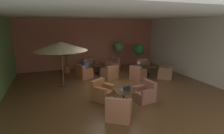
{
  "coord_description": "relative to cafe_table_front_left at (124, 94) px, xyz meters",
  "views": [
    {
      "loc": [
        -2.95,
        -7.52,
        3.1
      ],
      "look_at": [
        0.0,
        0.49,
        1.02
      ],
      "focal_mm": 28.28,
      "sensor_mm": 36.0,
      "label": 1
    }
  ],
  "objects": [
    {
      "name": "ground_plane",
      "position": [
        0.34,
        1.74,
        -0.5
      ],
      "size": [
        10.0,
        9.86,
        0.02
      ],
      "primitive_type": "cube",
      "color": "brown"
    },
    {
      "name": "wall_back_brick",
      "position": [
        0.34,
        6.63,
        1.24
      ],
      "size": [
        10.0,
        0.08,
        3.46
      ],
      "primitive_type": "cube",
      "color": "#A65B46",
      "rests_on": "ground_plane"
    },
    {
      "name": "wall_right_plain",
      "position": [
        5.3,
        1.74,
        1.24
      ],
      "size": [
        0.08,
        9.86,
        3.46
      ],
      "primitive_type": "cube",
      "color": "silver",
      "rests_on": "ground_plane"
    },
    {
      "name": "ceiling_slab",
      "position": [
        0.34,
        1.74,
        3.0
      ],
      "size": [
        10.0,
        9.86,
        0.06
      ],
      "primitive_type": "cube",
      "color": "silver",
      "rests_on": "wall_back_brick"
    },
    {
      "name": "cafe_table_front_left",
      "position": [
        0.0,
        0.0,
        0.0
      ],
      "size": [
        0.69,
        0.69,
        0.62
      ],
      "color": "black",
      "rests_on": "ground_plane"
    },
    {
      "name": "armchair_front_left_north",
      "position": [
        1.02,
        0.14,
        -0.19
      ],
      "size": [
        0.81,
        0.79,
        0.83
      ],
      "color": "#925D4A",
      "rests_on": "ground_plane"
    },
    {
      "name": "armchair_front_left_east",
      "position": [
        -0.59,
        0.84,
        -0.17
      ],
      "size": [
        1.05,
        1.06,
        0.83
      ],
      "color": "#A2643C",
      "rests_on": "ground_plane"
    },
    {
      "name": "armchair_front_left_south",
      "position": [
        -0.55,
        -0.87,
        -0.18
      ],
      "size": [
        1.06,
        1.04,
        0.84
      ],
      "color": "#9A5E41",
      "rests_on": "ground_plane"
    },
    {
      "name": "cafe_table_front_right",
      "position": [
        3.03,
        3.18,
        0.01
      ],
      "size": [
        0.77,
        0.77,
        0.62
      ],
      "color": "black",
      "rests_on": "ground_plane"
    },
    {
      "name": "armchair_front_right_north",
      "position": [
        2.09,
        2.72,
        -0.17
      ],
      "size": [
        0.96,
        0.97,
        0.85
      ],
      "color": "#9E6049",
      "rests_on": "ground_plane"
    },
    {
      "name": "armchair_front_right_east",
      "position": [
        3.82,
        2.49,
        -0.18
      ],
      "size": [
        1.12,
        1.12,
        0.81
      ],
      "color": "#906548",
      "rests_on": "ground_plane"
    },
    {
      "name": "armchair_front_right_south",
      "position": [
        3.27,
        4.2,
        -0.17
      ],
      "size": [
        0.88,
        0.87,
        0.85
      ],
      "color": "#92644A",
      "rests_on": "ground_plane"
    },
    {
      "name": "cafe_table_mid_center",
      "position": [
        0.31,
        4.62,
        0.0
      ],
      "size": [
        0.79,
        0.79,
        0.62
      ],
      "color": "black",
      "rests_on": "ground_plane"
    },
    {
      "name": "armchair_mid_center_north",
      "position": [
        0.05,
        5.7,
        -0.18
      ],
      "size": [
        0.97,
        0.94,
        0.83
      ],
      "color": "#956645",
      "rests_on": "ground_plane"
    },
    {
      "name": "armchair_mid_center_east",
      "position": [
        -0.71,
        4.16,
        -0.18
      ],
      "size": [
        1.02,
        1.0,
        0.85
      ],
      "color": "#A35E3B",
      "rests_on": "ground_plane"
    },
    {
      "name": "armchair_mid_center_south",
      "position": [
        0.7,
        3.57,
        -0.19
      ],
      "size": [
        1.01,
        0.97,
        0.81
      ],
      "color": "#9F6543",
      "rests_on": "ground_plane"
    },
    {
      "name": "armchair_mid_center_west",
      "position": [
        1.38,
        4.97,
        -0.17
      ],
      "size": [
        0.97,
        0.94,
        0.9
      ],
      "color": "#92604A",
      "rests_on": "ground_plane"
    },
    {
      "name": "patio_umbrella_tall_red",
      "position": [
        -1.97,
        3.1,
        1.57
      ],
      "size": [
        2.56,
        2.56,
        2.28
      ],
      "color": "#2D2D2D",
      "rests_on": "ground_plane"
    },
    {
      "name": "potted_tree_left_corner",
      "position": [
        2.21,
        5.9,
        0.86
      ],
      "size": [
        0.75,
        0.75,
        1.88
      ],
      "color": "#A56740",
      "rests_on": "ground_plane"
    },
    {
      "name": "potted_tree_mid_left",
      "position": [
        3.48,
        5.28,
        0.75
      ],
      "size": [
        0.77,
        0.77,
        1.74
      ],
      "color": "#A46744",
      "rests_on": "ground_plane"
    },
    {
      "name": "potted_tree_mid_right",
      "position": [
        -1.51,
        5.69,
        0.9
      ],
      "size": [
        0.84,
        0.84,
        1.96
      ],
      "color": "#AA6A46",
      "rests_on": "ground_plane"
    },
    {
      "name": "patron_blue_shirt",
      "position": [
        -0.67,
        4.18,
        0.23
      ],
      "size": [
        0.4,
        0.46,
        0.68
      ],
      "color": "#354F99",
      "rests_on": "ground_plane"
    },
    {
      "name": "patron_by_window",
      "position": [
        2.12,
        2.74,
        0.22
      ],
      "size": [
        0.37,
        0.44,
        0.65
      ],
      "color": "#38353F",
      "rests_on": "ground_plane"
    },
    {
      "name": "iced_drink_cup",
      "position": [
        0.11,
        0.04,
        0.18
      ],
      "size": [
        0.08,
        0.08,
        0.11
      ],
      "primitive_type": "cylinder",
      "color": "white",
      "rests_on": "cafe_table_front_left"
    },
    {
      "name": "open_laptop",
      "position": [
        0.1,
        0.0,
        0.18
      ],
      "size": [
        0.32,
        0.24,
        0.2
      ],
      "color": "#9EA0A5",
      "rests_on": "cafe_table_front_left"
    }
  ]
}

